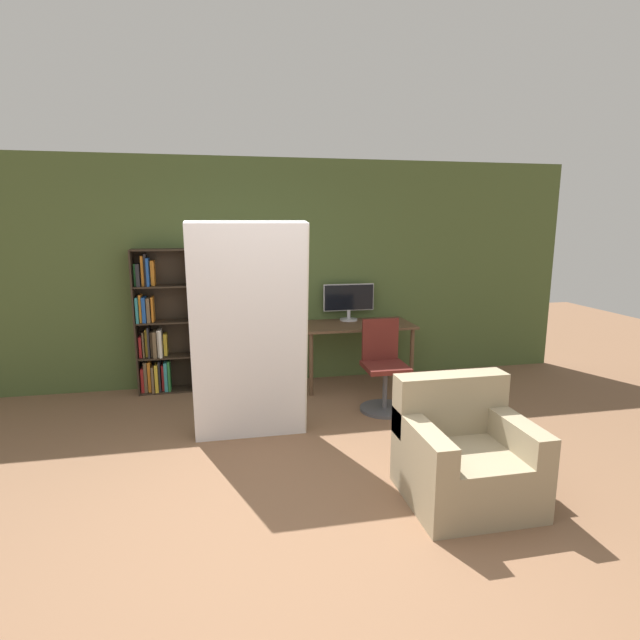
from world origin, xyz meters
TOP-DOWN VIEW (x-y plane):
  - ground_plane at (0.00, 0.00)m, footprint 16.00×16.00m
  - wall_back at (0.00, 3.31)m, footprint 8.00×0.06m
  - desk at (1.14, 2.94)m, footprint 1.34×0.69m
  - monitor at (1.10, 3.16)m, footprint 0.64×0.22m
  - office_chair at (1.21, 2.09)m, footprint 0.52×0.52m
  - bookshelf at (-1.17, 3.17)m, footprint 0.62×0.28m
  - mattress_near at (-0.21, 1.62)m, footprint 1.02×0.41m
  - armchair at (1.21, 0.32)m, footprint 0.85×0.80m

SIDE VIEW (x-z plane):
  - ground_plane at x=0.00m, z-range 0.00..0.00m
  - armchair at x=1.21m, z-range -0.11..0.74m
  - office_chair at x=1.21m, z-range -0.08..0.87m
  - desk at x=1.14m, z-range 0.29..1.04m
  - bookshelf at x=-1.17m, z-range -0.08..1.59m
  - mattress_near at x=-0.21m, z-range 0.00..1.97m
  - monitor at x=1.10m, z-range 0.79..1.25m
  - wall_back at x=0.00m, z-range 0.00..2.70m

